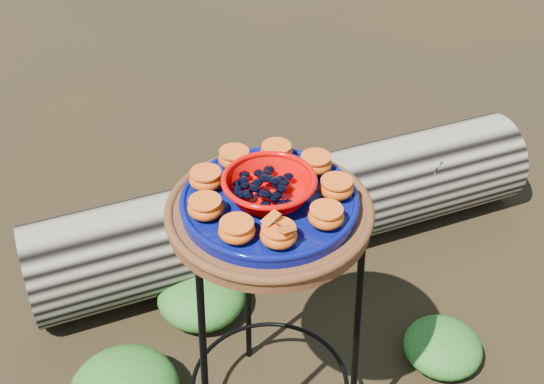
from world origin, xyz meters
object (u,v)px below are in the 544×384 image
object	(u,v)px
plant_stand	(270,332)
red_bowl	(269,188)
driftwood_log	(290,210)
terracotta_saucer	(269,214)
cobalt_plate	(269,203)

from	to	relation	value
plant_stand	red_bowl	world-z (taller)	red_bowl
driftwood_log	red_bowl	bearing A→B (deg)	-111.75
terracotta_saucer	driftwood_log	size ratio (longest dim) A/B	0.25
plant_stand	cobalt_plate	size ratio (longest dim) A/B	1.94
cobalt_plate	driftwood_log	xyz separation A→B (m)	(0.26, 0.65, -0.59)
plant_stand	red_bowl	distance (m)	0.43
cobalt_plate	plant_stand	bearing A→B (deg)	0.00
terracotta_saucer	red_bowl	bearing A→B (deg)	0.00
plant_stand	red_bowl	size ratio (longest dim) A/B	3.88
cobalt_plate	driftwood_log	size ratio (longest dim) A/B	0.21
plant_stand	red_bowl	bearing A→B (deg)	0.00
terracotta_saucer	cobalt_plate	world-z (taller)	cobalt_plate
terracotta_saucer	red_bowl	distance (m)	0.07
plant_stand	terracotta_saucer	size ratio (longest dim) A/B	1.66
red_bowl	driftwood_log	size ratio (longest dim) A/B	0.11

